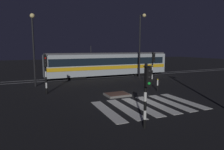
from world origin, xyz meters
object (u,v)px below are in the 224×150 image
at_px(bollard_island_edge, 158,85).
at_px(traffic_light_kerb_mid_left, 147,87).
at_px(traffic_light_corner_far_right, 153,63).
at_px(street_lamp_trackside_left, 33,42).
at_px(street_lamp_trackside_right, 141,39).
at_px(traffic_light_corner_far_left, 46,68).
at_px(tram, 109,64).

bearing_deg(bollard_island_edge, traffic_light_kerb_mid_left, -130.71).
distance_m(traffic_light_corner_far_right, bollard_island_edge, 4.12).
relative_size(traffic_light_corner_far_right, street_lamp_trackside_left, 0.49).
xyz_separation_m(street_lamp_trackside_left, street_lamp_trackside_right, (12.66, 0.68, 0.53)).
xyz_separation_m(traffic_light_corner_far_left, traffic_light_kerb_mid_left, (3.52, -9.54, -0.15)).
xyz_separation_m(traffic_light_corner_far_right, traffic_light_kerb_mid_left, (-7.56, -9.96, -0.22)).
xyz_separation_m(street_lamp_trackside_right, tram, (-3.08, 3.05, -3.25)).
bearing_deg(tram, traffic_light_corner_far_left, -140.32).
bearing_deg(traffic_light_kerb_mid_left, bollard_island_edge, 49.29).
height_order(traffic_light_corner_far_right, street_lamp_trackside_left, street_lamp_trackside_left).
height_order(traffic_light_corner_far_right, bollard_island_edge, traffic_light_corner_far_right).
bearing_deg(traffic_light_corner_far_left, traffic_light_kerb_mid_left, -69.75).
distance_m(street_lamp_trackside_left, bollard_island_edge, 12.52).
distance_m(traffic_light_corner_far_right, traffic_light_kerb_mid_left, 12.50).
xyz_separation_m(tram, bollard_island_edge, (0.37, -10.24, -1.19)).
bearing_deg(traffic_light_corner_far_right, street_lamp_trackside_left, 164.65).
relative_size(traffic_light_kerb_mid_left, street_lamp_trackside_left, 0.44).
xyz_separation_m(traffic_light_kerb_mid_left, street_lamp_trackside_left, (-4.21, 13.19, 2.42)).
bearing_deg(traffic_light_corner_far_left, street_lamp_trackside_right, 19.86).
relative_size(street_lamp_trackside_right, tram, 0.47).
distance_m(street_lamp_trackside_left, tram, 10.64).
height_order(street_lamp_trackside_left, bollard_island_edge, street_lamp_trackside_left).
relative_size(traffic_light_corner_far_right, traffic_light_kerb_mid_left, 1.11).
height_order(traffic_light_corner_far_right, street_lamp_trackside_right, street_lamp_trackside_right).
xyz_separation_m(traffic_light_corner_far_right, bollard_island_edge, (-1.81, -3.28, -1.71)).
xyz_separation_m(street_lamp_trackside_left, bollard_island_edge, (9.95, -6.51, -3.91)).
bearing_deg(street_lamp_trackside_left, traffic_light_corner_far_right, -15.35).
relative_size(traffic_light_corner_far_right, street_lamp_trackside_right, 0.43).
height_order(traffic_light_kerb_mid_left, street_lamp_trackside_right, street_lamp_trackside_right).
bearing_deg(traffic_light_kerb_mid_left, traffic_light_corner_far_left, 110.25).
bearing_deg(street_lamp_trackside_right, tram, 135.28).
xyz_separation_m(traffic_light_corner_far_right, street_lamp_trackside_right, (0.90, 3.91, 2.72)).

